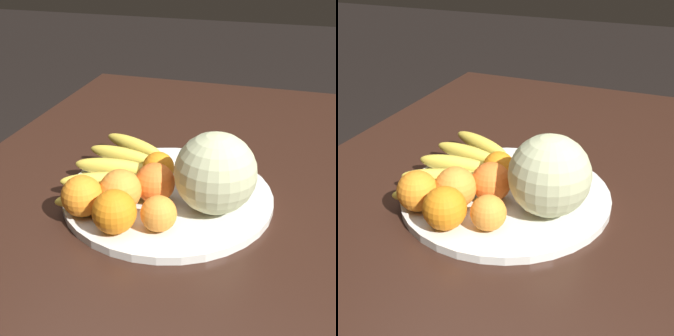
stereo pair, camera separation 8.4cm
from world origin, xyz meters
The scene contains 11 objects.
kitchen_table centered at (0.00, 0.00, 0.67)m, with size 1.30×0.97×0.77m.
fruit_bowl centered at (0.07, -0.04, 0.78)m, with size 0.38×0.38×0.01m.
melon centered at (0.10, 0.05, 0.86)m, with size 0.14×0.14×0.14m.
banana_bunch centered at (0.04, -0.15, 0.81)m, with size 0.32×0.18×0.04m.
orange_front_left centered at (0.21, -0.09, 0.83)m, with size 0.07×0.07×0.07m.
orange_front_right centered at (0.15, -0.10, 0.83)m, with size 0.07×0.07×0.07m.
orange_mid_center centered at (0.04, -0.07, 0.82)m, with size 0.06×0.06×0.06m.
orange_back_left centered at (0.19, -0.02, 0.82)m, with size 0.06×0.06×0.06m.
orange_back_right centered at (0.18, -0.16, 0.83)m, with size 0.07×0.07×0.07m.
orange_top_small centered at (0.10, -0.05, 0.83)m, with size 0.07×0.07×0.07m.
produce_tag centered at (0.11, -0.12, 0.79)m, with size 0.08×0.07×0.00m.
Camera 1 is at (0.78, 0.17, 1.23)m, focal length 50.00 mm.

